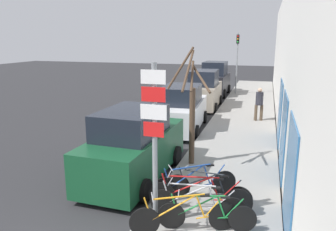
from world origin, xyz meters
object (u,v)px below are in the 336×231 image
at_px(bicycle_2, 198,204).
at_px(traffic_light, 237,55).
at_px(bicycle_4, 208,190).
at_px(parked_car_1, 182,109).
at_px(signpost, 155,138).
at_px(parked_car_2, 204,91).
at_px(parked_car_3, 215,80).
at_px(bicycle_0, 185,217).
at_px(parked_car_0, 134,147).
at_px(pedestrian_near, 259,102).
at_px(bicycle_3, 199,196).
at_px(street_tree, 191,114).
at_px(bicycle_5, 195,184).
at_px(bicycle_1, 207,215).

bearing_deg(bicycle_2, traffic_light, 0.31).
bearing_deg(bicycle_4, parked_car_1, 29.29).
distance_m(signpost, parked_car_2, 13.71).
height_order(parked_car_2, parked_car_3, parked_car_3).
bearing_deg(bicycle_0, bicycle_4, -34.05).
xyz_separation_m(bicycle_4, parked_car_2, (-2.46, 12.30, 0.54)).
xyz_separation_m(parked_car_0, pedestrian_near, (3.47, 8.08, 0.11)).
bearing_deg(bicycle_4, parked_car_2, 20.91).
bearing_deg(bicycle_3, street_tree, 11.11).
distance_m(bicycle_2, parked_car_2, 13.36).
bearing_deg(parked_car_2, parked_car_3, 89.25).
xyz_separation_m(bicycle_3, bicycle_5, (-0.25, 0.65, -0.01)).
bearing_deg(pedestrian_near, street_tree, 55.06).
relative_size(bicycle_0, bicycle_4, 0.98).
relative_size(bicycle_1, parked_car_2, 0.48).
height_order(bicycle_4, parked_car_3, parked_car_3).
bearing_deg(parked_car_0, bicycle_4, -24.12).
distance_m(bicycle_5, parked_car_1, 7.28).
xyz_separation_m(parked_car_1, traffic_light, (1.55, 10.40, 2.07)).
bearing_deg(bicycle_3, parked_car_1, 12.01).
bearing_deg(bicycle_4, parked_car_0, 73.58).
distance_m(bicycle_1, bicycle_5, 1.48).
height_order(bicycle_5, pedestrian_near, pedestrian_near).
distance_m(parked_car_3, pedestrian_near, 8.68).
height_order(bicycle_2, parked_car_0, parked_car_0).
distance_m(parked_car_1, parked_car_2, 5.21).
height_order(bicycle_1, parked_car_0, parked_car_0).
bearing_deg(parked_car_3, parked_car_2, -88.36).
distance_m(bicycle_0, pedestrian_near, 10.86).
height_order(signpost, parked_car_1, signpost).
distance_m(bicycle_5, parked_car_3, 17.26).
height_order(bicycle_1, bicycle_2, bicycle_2).
bearing_deg(bicycle_1, bicycle_4, -3.71).
height_order(bicycle_4, pedestrian_near, pedestrian_near).
relative_size(bicycle_4, parked_car_0, 0.48).
height_order(bicycle_2, parked_car_3, parked_car_3).
height_order(parked_car_0, traffic_light, traffic_light).
height_order(pedestrian_near, street_tree, street_tree).
distance_m(bicycle_1, street_tree, 4.12).
bearing_deg(pedestrian_near, signpost, 60.83).
xyz_separation_m(bicycle_1, bicycle_2, (-0.28, 0.39, 0.01)).
bearing_deg(parked_car_0, parked_car_3, 91.98).
relative_size(signpost, traffic_light, 0.80).
relative_size(bicycle_4, traffic_light, 0.49).
bearing_deg(parked_car_3, parked_car_1, -89.30).
height_order(bicycle_2, bicycle_4, bicycle_2).
xyz_separation_m(bicycle_4, pedestrian_near, (0.94, 9.32, 0.60)).
distance_m(bicycle_2, parked_car_3, 18.28).
bearing_deg(parked_car_2, bicycle_0, -82.64).
relative_size(bicycle_0, street_tree, 0.56).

